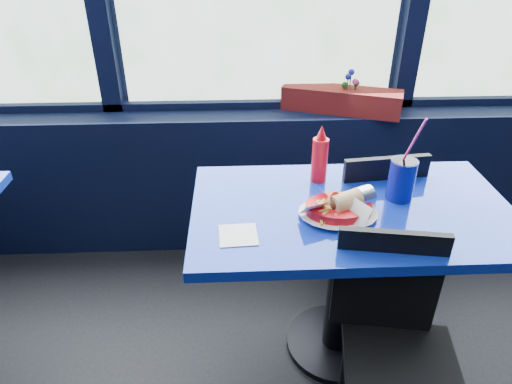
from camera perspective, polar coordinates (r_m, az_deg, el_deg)
The scene contains 10 objects.
window_sill at distance 2.62m, azimuth 0.47°, elevation 1.74°, with size 5.00×0.26×0.80m, color black.
near_table at distance 1.85m, azimuth 11.35°, elevation -6.58°, with size 1.20×0.70×0.75m.
chair_near_front at distance 1.67m, azimuth 16.92°, elevation -16.72°, with size 0.43×0.43×0.83m.
chair_near_back at distance 2.19m, azimuth 14.40°, elevation -3.01°, with size 0.42×0.43×0.85m.
planter_box at distance 2.49m, azimuth 10.60°, elevation 11.26°, with size 0.62×0.15×0.12m, color maroon.
flower_vase at distance 2.48m, azimuth 11.58°, elevation 11.23°, with size 0.13×0.13×0.22m.
food_basket at distance 1.67m, azimuth 10.44°, elevation -1.88°, with size 0.26×0.24×0.09m.
ketchup_bottle at distance 1.85m, azimuth 7.98°, elevation 4.41°, with size 0.06×0.06×0.24m.
soda_cup at distance 1.81m, azimuth 17.76°, elevation 1.60°, with size 0.10×0.10×0.34m.
napkin at distance 1.56m, azimuth -2.23°, elevation -5.40°, with size 0.13×0.13×0.00m, color white.
Camera 1 is at (-0.13, 0.58, 1.67)m, focal length 32.00 mm.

